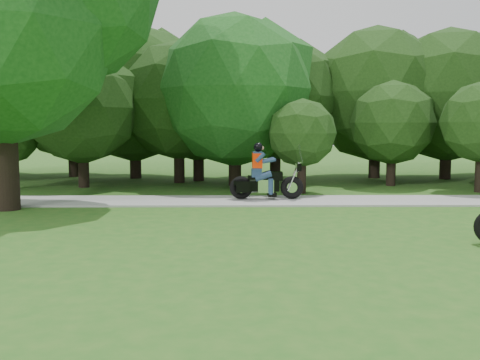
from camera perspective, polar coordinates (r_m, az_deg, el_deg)
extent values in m
plane|color=#255D1A|center=(9.86, 23.68, -8.91)|extent=(100.00, 100.00, 0.00)
cube|color=gray|center=(17.32, 12.83, -2.17)|extent=(60.00, 2.20, 0.06)
cylinder|color=black|center=(25.95, -17.30, 2.33)|extent=(0.50, 0.50, 1.80)
sphere|color=#193610|center=(25.93, -17.50, 8.58)|extent=(5.94, 5.94, 5.94)
cylinder|color=black|center=(21.97, 15.81, 1.24)|extent=(0.37, 0.37, 1.41)
sphere|color=#193610|center=(21.90, 15.95, 5.91)|extent=(3.33, 3.33, 3.33)
cylinder|color=black|center=(23.04, -4.45, 2.09)|extent=(0.46, 0.46, 1.75)
sphere|color=#193610|center=(23.01, -4.50, 8.52)|extent=(5.25, 5.25, 5.25)
cylinder|color=black|center=(18.98, 6.59, 0.61)|extent=(0.32, 0.32, 1.35)
sphere|color=#193610|center=(18.90, 6.64, 5.01)|extent=(2.42, 2.42, 2.42)
cylinder|color=black|center=(25.45, 21.07, 2.13)|extent=(0.49, 0.49, 1.80)
sphere|color=#193610|center=(25.43, 21.32, 8.45)|extent=(5.87, 5.87, 5.87)
cylinder|color=black|center=(23.59, 3.78, 2.24)|extent=(0.47, 0.47, 1.80)
sphere|color=#193610|center=(23.56, 3.83, 8.73)|extent=(5.44, 5.44, 5.44)
cylinder|color=black|center=(22.42, -6.50, 2.02)|extent=(0.45, 0.45, 1.80)
sphere|color=#193610|center=(22.39, -6.58, 8.41)|extent=(4.91, 4.91, 4.91)
cylinder|color=black|center=(21.47, -16.35, 1.43)|extent=(0.41, 0.41, 1.64)
sphere|color=#193610|center=(21.41, -16.53, 7.35)|extent=(4.29, 4.29, 4.29)
cylinder|color=black|center=(21.12, -0.55, 1.81)|extent=(0.50, 0.50, 1.80)
sphere|color=#164E16|center=(21.10, -0.55, 9.56)|extent=(6.01, 6.01, 6.01)
cylinder|color=black|center=(20.97, 24.24, 0.92)|extent=(0.35, 0.35, 1.56)
cylinder|color=black|center=(24.53, -11.09, 2.29)|extent=(0.51, 0.51, 1.80)
sphere|color=#193610|center=(24.52, -11.23, 9.07)|extent=(6.15, 6.15, 6.15)
cylinder|color=black|center=(24.92, 14.15, 2.28)|extent=(0.50, 0.50, 1.80)
sphere|color=#193610|center=(24.90, 14.32, 8.88)|extent=(6.06, 6.06, 6.06)
cylinder|color=black|center=(21.89, -23.12, 0.87)|extent=(0.31, 0.31, 1.34)
sphere|color=#193610|center=(21.82, -23.27, 4.40)|extent=(2.10, 2.10, 2.10)
cylinder|color=black|center=(16.52, -23.78, 4.29)|extent=(0.68, 0.68, 4.20)
sphere|color=#164E16|center=(16.71, -24.22, 14.27)|extent=(6.40, 6.40, 6.40)
torus|color=black|center=(16.99, 0.12, -0.82)|extent=(0.74, 0.22, 0.73)
torus|color=black|center=(17.12, 5.57, -0.80)|extent=(0.74, 0.22, 0.73)
cube|color=black|center=(17.02, 2.20, -0.64)|extent=(1.18, 0.28, 0.34)
cube|color=silver|center=(17.03, 2.75, -0.64)|extent=(0.51, 0.37, 0.42)
cube|color=black|center=(17.02, 3.63, 0.42)|extent=(0.55, 0.33, 0.27)
cube|color=black|center=(16.98, 1.77, 0.27)|extent=(0.55, 0.35, 0.10)
cylinder|color=silver|center=(17.09, 5.72, 0.43)|extent=(0.42, 0.05, 0.94)
cylinder|color=silver|center=(17.07, 6.33, 1.93)|extent=(0.05, 0.67, 0.04)
cube|color=black|center=(16.76, 0.33, -0.74)|extent=(0.44, 0.13, 0.36)
cube|color=black|center=(17.22, 0.27, -0.55)|extent=(0.44, 0.13, 0.36)
cube|color=#1B2C48|center=(16.97, 1.77, 0.77)|extent=(0.32, 0.40, 0.25)
cube|color=#1B2C48|center=(16.94, 1.85, 2.04)|extent=(0.28, 0.45, 0.59)
cube|color=#FF2F05|center=(16.94, 1.85, 2.11)|extent=(0.31, 0.49, 0.46)
sphere|color=black|center=(16.91, 1.96, 3.53)|extent=(0.29, 0.29, 0.29)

